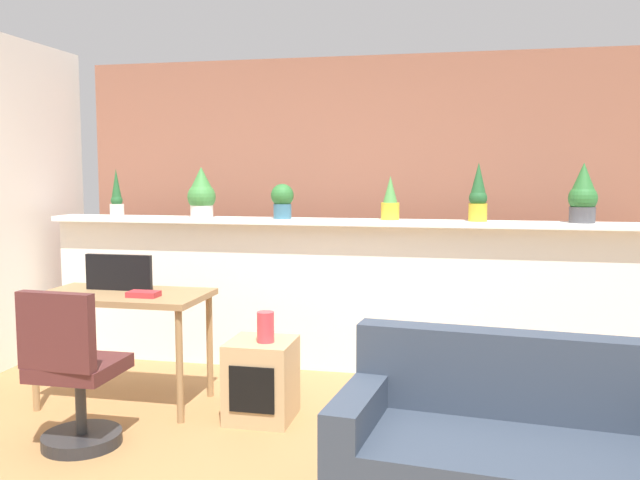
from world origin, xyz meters
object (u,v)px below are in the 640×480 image
object	(u,v)px
side_cube_shelf	(261,380)
vase_on_shelf	(266,327)
couch	(519,463)
potted_plant_1	(201,193)
potted_plant_3	(390,201)
potted_plant_0	(117,197)
potted_plant_2	(282,200)
tv_monitor	(119,272)
office_chair	(74,381)
potted_plant_5	(583,194)
desk	(123,305)
potted_plant_4	(478,195)
book_on_desk	(144,294)

from	to	relation	value
side_cube_shelf	vase_on_shelf	distance (m)	0.35
couch	potted_plant_1	bearing A→B (deg)	137.68
potted_plant_3	potted_plant_0	bearing A→B (deg)	-178.52
potted_plant_2	couch	bearing A→B (deg)	-51.80
tv_monitor	vase_on_shelf	bearing A→B (deg)	-10.03
tv_monitor	potted_plant_3	bearing A→B (deg)	29.36
potted_plant_3	potted_plant_2	bearing A→B (deg)	-176.25
vase_on_shelf	couch	xyz separation A→B (m)	(1.43, -0.96, -0.31)
office_chair	vase_on_shelf	bearing A→B (deg)	34.62
potted_plant_2	potted_plant_5	world-z (taller)	potted_plant_5
potted_plant_2	vase_on_shelf	xyz separation A→B (m)	(0.19, -1.10, -0.73)
desk	vase_on_shelf	distance (m)	1.02
office_chair	couch	bearing A→B (deg)	-7.83
potted_plant_3	tv_monitor	size ratio (longest dim) A/B	0.70
potted_plant_2	potted_plant_4	distance (m)	1.47
potted_plant_3	office_chair	size ratio (longest dim) A/B	0.36
potted_plant_2	book_on_desk	xyz separation A→B (m)	(-0.62, -1.10, -0.56)
potted_plant_4	office_chair	size ratio (longest dim) A/B	0.47
tv_monitor	side_cube_shelf	size ratio (longest dim) A/B	0.94
side_cube_shelf	vase_on_shelf	bearing A→B (deg)	-32.95
tv_monitor	side_cube_shelf	bearing A→B (deg)	-9.07
side_cube_shelf	couch	distance (m)	1.77
potted_plant_0	potted_plant_5	xyz separation A→B (m)	(3.58, 0.04, 0.04)
office_chair	potted_plant_3	bearing A→B (deg)	49.05
potted_plant_2	tv_monitor	xyz separation A→B (m)	(-0.89, -0.91, -0.46)
book_on_desk	potted_plant_2	bearing A→B (deg)	60.71
potted_plant_1	book_on_desk	bearing A→B (deg)	-87.26
potted_plant_3	office_chair	distance (m)	2.55
potted_plant_1	potted_plant_2	size ratio (longest dim) A/B	1.49
potted_plant_4	tv_monitor	xyz separation A→B (m)	(-2.36, -0.94, -0.50)
potted_plant_0	potted_plant_4	size ratio (longest dim) A/B	0.90
potted_plant_1	book_on_desk	xyz separation A→B (m)	(0.05, -1.13, -0.61)
potted_plant_3	desk	size ratio (longest dim) A/B	0.30
potted_plant_4	office_chair	world-z (taller)	potted_plant_4
potted_plant_3	book_on_desk	bearing A→B (deg)	-141.30
potted_plant_3	potted_plant_5	xyz separation A→B (m)	(1.36, -0.02, 0.06)
desk	vase_on_shelf	world-z (taller)	desk
potted_plant_5	desk	world-z (taller)	potted_plant_5
potted_plant_1	desk	world-z (taller)	potted_plant_1
tv_monitor	vase_on_shelf	size ratio (longest dim) A/B	2.48
side_cube_shelf	couch	xyz separation A→B (m)	(1.47, -0.98, 0.03)
tv_monitor	side_cube_shelf	world-z (taller)	tv_monitor
potted_plant_4	potted_plant_5	world-z (taller)	potted_plant_4
desk	office_chair	xyz separation A→B (m)	(0.09, -0.74, -0.28)
tv_monitor	potted_plant_5	bearing A→B (deg)	17.15
potted_plant_0	potted_plant_5	distance (m)	3.58
vase_on_shelf	potted_plant_2	bearing A→B (deg)	99.76
desk	office_chair	size ratio (longest dim) A/B	1.21
office_chair	vase_on_shelf	xyz separation A→B (m)	(0.92, 0.63, 0.21)
potted_plant_2	potted_plant_4	size ratio (longest dim) A/B	0.63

